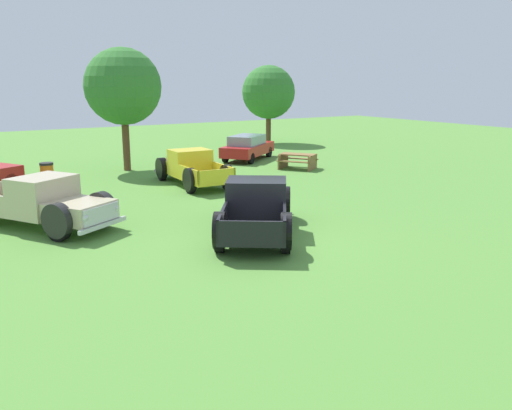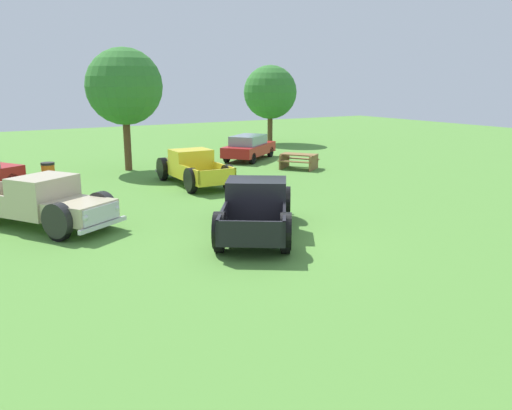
# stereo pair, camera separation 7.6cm
# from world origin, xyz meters

# --- Properties ---
(ground_plane) EXTENTS (80.00, 80.00, 0.00)m
(ground_plane) POSITION_xyz_m (0.00, 0.00, 0.00)
(ground_plane) COLOR #548C38
(pickup_truck_foreground) EXTENTS (4.52, 5.39, 1.61)m
(pickup_truck_foreground) POSITION_xyz_m (0.43, 1.10, 0.77)
(pickup_truck_foreground) COLOR black
(pickup_truck_foreground) RESTS_ON ground_plane
(pickup_truck_behind_left) EXTENTS (4.36, 5.50, 1.62)m
(pickup_truck_behind_left) POSITION_xyz_m (-4.94, 4.84, 0.77)
(pickup_truck_behind_left) COLOR #C6B793
(pickup_truck_behind_left) RESTS_ON ground_plane
(pickup_truck_behind_right) EXTENTS (2.12, 5.06, 1.52)m
(pickup_truck_behind_right) POSITION_xyz_m (1.97, 9.18, 0.73)
(pickup_truck_behind_right) COLOR yellow
(pickup_truck_behind_right) RESTS_ON ground_plane
(sedan_distant_b) EXTENTS (4.43, 3.95, 1.42)m
(sedan_distant_b) POSITION_xyz_m (7.86, 14.02, 0.74)
(sedan_distant_b) COLOR #B21E1E
(sedan_distant_b) RESTS_ON ground_plane
(picnic_table) EXTENTS (2.25, 2.32, 0.78)m
(picnic_table) POSITION_xyz_m (8.41, 9.91, 0.49)
(picnic_table) COLOR olive
(picnic_table) RESTS_ON ground_plane
(trash_can) EXTENTS (0.59, 0.59, 0.95)m
(trash_can) POSITION_xyz_m (-3.45, 12.42, 0.48)
(trash_can) COLOR orange
(trash_can) RESTS_ON ground_plane
(oak_tree_east) EXTENTS (3.79, 3.79, 6.08)m
(oak_tree_east) POSITION_xyz_m (0.77, 14.14, 4.17)
(oak_tree_east) COLOR brown
(oak_tree_east) RESTS_ON ground_plane
(oak_tree_west) EXTENTS (3.77, 3.77, 5.53)m
(oak_tree_west) POSITION_xyz_m (13.35, 20.25, 3.63)
(oak_tree_west) COLOR brown
(oak_tree_west) RESTS_ON ground_plane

